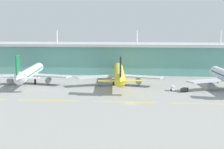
# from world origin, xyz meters

# --- Properties ---
(ground_plane) EXTENTS (600.00, 600.00, 0.00)m
(ground_plane) POSITION_xyz_m (0.00, 0.00, 0.00)
(ground_plane) COLOR gray
(terminal_building) EXTENTS (288.00, 34.00, 30.04)m
(terminal_building) POSITION_xyz_m (-0.00, 97.58, 10.72)
(terminal_building) COLOR #5B9E93
(terminal_building) RESTS_ON ground
(airliner_near) EXTENTS (48.44, 62.88, 18.90)m
(airliner_near) POSITION_xyz_m (-59.96, 44.70, 6.45)
(airliner_near) COLOR silver
(airliner_near) RESTS_ON ground
(airliner_middle) EXTENTS (48.57, 70.40, 18.90)m
(airliner_middle) POSITION_xyz_m (-8.56, 46.04, 6.46)
(airliner_middle) COLOR yellow
(airliner_middle) RESTS_ON ground
(taxiway_stripe_mid_west) EXTENTS (28.00, 0.70, 0.04)m
(taxiway_stripe_mid_west) POSITION_xyz_m (-37.00, 2.56, 0.02)
(taxiway_stripe_mid_west) COLOR yellow
(taxiway_stripe_mid_west) RESTS_ON ground
(taxiway_stripe_centre) EXTENTS (28.00, 0.70, 0.04)m
(taxiway_stripe_centre) POSITION_xyz_m (-3.00, 2.56, 0.02)
(taxiway_stripe_centre) COLOR yellow
(taxiway_stripe_centre) RESTS_ON ground
(taxiway_stripe_mid_east) EXTENTS (28.00, 0.70, 0.04)m
(taxiway_stripe_mid_east) POSITION_xyz_m (31.00, 2.56, 0.02)
(taxiway_stripe_mid_east) COLOR yellow
(taxiway_stripe_mid_east) RESTS_ON ground
(baggage_cart) EXTENTS (2.43, 3.82, 2.48)m
(baggage_cart) POSITION_xyz_m (20.39, 31.29, 1.26)
(baggage_cart) COLOR silver
(baggage_cart) RESTS_ON ground
(pushback_tug) EXTENTS (4.35, 5.01, 1.85)m
(pushback_tug) POSITION_xyz_m (26.04, 29.77, 1.10)
(pushback_tug) COLOR #333842
(pushback_tug) RESTS_ON ground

